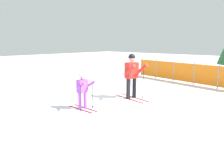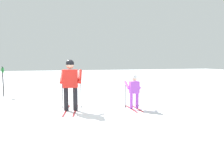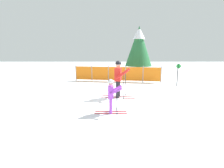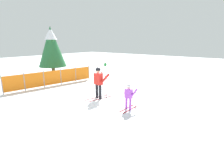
# 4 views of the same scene
# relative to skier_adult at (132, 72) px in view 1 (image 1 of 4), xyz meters

# --- Properties ---
(ground_plane) EXTENTS (60.00, 60.00, 0.00)m
(ground_plane) POSITION_rel_skier_adult_xyz_m (-0.09, 0.23, -1.04)
(ground_plane) COLOR white
(skier_adult) EXTENTS (1.68, 0.83, 1.74)m
(skier_adult) POSITION_rel_skier_adult_xyz_m (0.00, 0.00, 0.00)
(skier_adult) COLOR maroon
(skier_adult) RESTS_ON ground_plane
(skier_child) EXTENTS (1.14, 0.56, 1.21)m
(skier_child) POSITION_rel_skier_adult_xyz_m (-0.33, -2.17, -0.33)
(skier_child) COLOR maroon
(skier_child) RESTS_ON ground_plane
(safety_fence) EXTENTS (6.19, 1.06, 1.17)m
(safety_fence) POSITION_rel_skier_adult_xyz_m (0.04, 4.45, -0.46)
(safety_fence) COLOR gray
(safety_fence) RESTS_ON ground_plane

